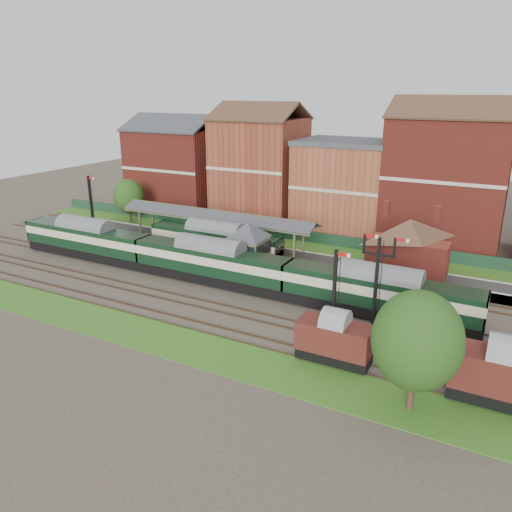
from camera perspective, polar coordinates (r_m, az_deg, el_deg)
The scene contains 19 objects.
ground at distance 49.25m, azimuth 0.35°, elevation -4.21°, with size 160.00×160.00×0.00m, color #473D33.
grass_back at distance 62.99m, azimuth 7.10°, elevation 0.86°, with size 90.00×4.50×0.06m, color #2D6619.
grass_front at distance 40.04m, azimuth -7.75°, elevation -10.06°, with size 90.00×5.00×0.06m, color #2D6619.
fence at distance 64.57m, azimuth 7.77°, elevation 1.95°, with size 90.00×0.12×1.50m, color #193823.
platform at distance 59.33m, azimuth 0.43°, elevation 0.36°, with size 55.00×3.40×1.00m, color #2D2D2D.
signal_box at distance 52.15m, azimuth -0.91°, elevation 0.85°, with size 5.40×5.40×6.00m.
brick_hut at distance 49.68m, azimuth 7.22°, elevation -2.67°, with size 3.20×2.64×2.94m.
station_building at distance 53.01m, azimuth 16.97°, elevation 1.18°, with size 8.10×8.10×5.90m.
canopy at distance 61.09m, azimuth -4.58°, elevation 4.83°, with size 26.00×3.89×4.08m.
semaphore_bracket at distance 41.41m, azimuth 13.66°, elevation -2.42°, with size 3.60×0.25×8.18m.
semaphore_platform_end at distance 71.74m, azimuth -18.33°, elevation 5.67°, with size 1.23×0.25×8.00m.
semaphore_siding at distance 38.07m, azimuth 8.92°, elevation -4.78°, with size 1.23×0.25×8.00m.
town_backdrop at distance 69.64m, azimuth 9.90°, elevation 8.36°, with size 69.00×10.00×16.00m.
dmu_train at distance 51.05m, azimuth -5.21°, elevation -0.63°, with size 51.91×2.73×3.99m.
platform_railcar at distance 58.10m, azimuth -4.67°, elevation 1.69°, with size 16.51×2.61×3.80m.
goods_van_a at distance 37.10m, azimuth 8.96°, elevation -9.36°, with size 5.37×2.32×3.25m.
goods_van_b at distance 35.61m, azimuth 26.28°, elevation -12.11°, with size 6.09×2.64×3.69m.
tree_far at distance 31.79m, azimuth 17.93°, elevation -9.19°, with size 5.44×5.44×7.94m.
tree_back at distance 76.42m, azimuth -14.36°, elevation 6.61°, with size 4.43×4.43×6.48m.
Camera 1 is at (20.96, -40.22, 19.19)m, focal length 35.00 mm.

